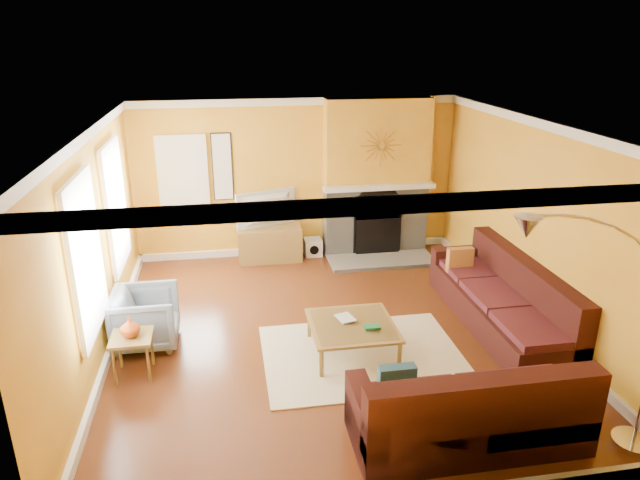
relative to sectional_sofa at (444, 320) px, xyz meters
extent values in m
cube|color=brown|center=(-1.29, 0.71, -0.46)|extent=(5.50, 6.00, 0.02)
cube|color=white|center=(-1.29, 0.71, 2.26)|extent=(5.50, 6.00, 0.02)
cube|color=gold|center=(-1.29, 3.72, 0.90)|extent=(5.50, 0.02, 2.70)
cube|color=gold|center=(-1.29, -2.30, 0.90)|extent=(5.50, 0.02, 2.70)
cube|color=gold|center=(-4.05, 0.71, 0.90)|extent=(0.02, 6.00, 2.70)
cube|color=gold|center=(1.47, 0.71, 0.90)|extent=(0.02, 6.00, 2.70)
cube|color=white|center=(-4.01, 2.01, 1.05)|extent=(0.06, 1.22, 1.72)
cube|color=white|center=(-4.01, 0.11, 1.05)|extent=(0.06, 1.22, 1.72)
cube|color=white|center=(-3.19, 3.67, 1.10)|extent=(0.82, 0.06, 1.22)
cube|color=white|center=(-2.54, 3.68, 1.15)|extent=(0.34, 0.04, 1.14)
cube|color=white|center=(0.06, 3.27, 0.80)|extent=(1.92, 0.22, 0.08)
cube|color=gray|center=(0.06, 2.96, -0.42)|extent=(1.80, 0.70, 0.06)
cube|color=beige|center=(-0.98, 0.10, -0.44)|extent=(2.40, 1.80, 0.02)
cube|color=olive|center=(-1.82, 3.40, -0.16)|extent=(1.07, 0.48, 0.59)
imported|color=black|center=(-1.82, 3.40, 0.45)|extent=(1.06, 0.50, 0.62)
cube|color=white|center=(-1.05, 3.50, -0.30)|extent=(0.30, 0.30, 0.30)
imported|color=gray|center=(-3.59, 0.84, -0.09)|extent=(0.80, 0.77, 0.72)
imported|color=#CF5014|center=(-3.65, 0.15, 0.17)|extent=(0.22, 0.22, 0.23)
imported|color=white|center=(-1.24, 0.29, -0.03)|extent=(0.25, 0.30, 0.03)
camera|label=1|loc=(-2.50, -5.77, 3.28)|focal=32.00mm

